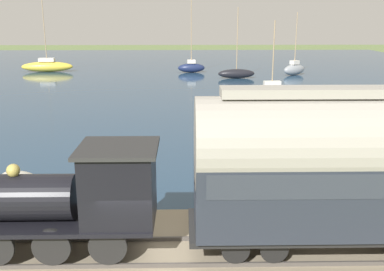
{
  "coord_description": "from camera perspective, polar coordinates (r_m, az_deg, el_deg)",
  "views": [
    {
      "loc": [
        -11.32,
        -0.97,
        7.02
      ],
      "look_at": [
        6.08,
        -1.3,
        2.34
      ],
      "focal_mm": 42.0,
      "sensor_mm": 36.0,
      "label": 1
    }
  ],
  "objects": [
    {
      "name": "sailboat_white",
      "position": [
        39.24,
        10.09,
        5.48
      ],
      "size": [
        1.33,
        4.85,
        6.61
      ],
      "rotation": [
        0.0,
        0.0,
        0.07
      ],
      "color": "white",
      "rests_on": "harbor_water"
    },
    {
      "name": "rail_embankment",
      "position": [
        13.34,
        -5.3,
        -15.56
      ],
      "size": [
        5.94,
        56.0,
        0.6
      ],
      "color": "gray",
      "rests_on": "ground"
    },
    {
      "name": "sailboat_black",
      "position": [
        52.14,
        5.66,
        7.88
      ],
      "size": [
        1.49,
        4.28,
        7.86
      ],
      "rotation": [
        0.0,
        0.0,
        0.06
      ],
      "color": "black",
      "rests_on": "harbor_water"
    },
    {
      "name": "harbor_water",
      "position": [
        55.18,
        -2.12,
        7.73
      ],
      "size": [
        80.0,
        80.0,
        0.01
      ],
      "color": "navy",
      "rests_on": "ground"
    },
    {
      "name": "sailboat_yellow",
      "position": [
        60.76,
        -17.91,
        8.39
      ],
      "size": [
        2.07,
        6.51,
        9.42
      ],
      "rotation": [
        0.0,
        0.0,
        0.07
      ],
      "color": "gold",
      "rests_on": "harbor_water"
    },
    {
      "name": "steam_locomotive",
      "position": [
        12.77,
        -15.19,
        -7.22
      ],
      "size": [
        2.07,
        5.97,
        3.44
      ],
      "color": "black",
      "rests_on": "rail_embankment"
    },
    {
      "name": "ground_plane",
      "position": [
        13.36,
        -5.32,
        -16.73
      ],
      "size": [
        200.0,
        200.0,
        0.0
      ],
      "primitive_type": "plane",
      "color": "#607542"
    },
    {
      "name": "sailboat_navy",
      "position": [
        57.2,
        -0.09,
        8.7
      ],
      "size": [
        1.52,
        3.45,
        8.9
      ],
      "rotation": [
        0.0,
        0.0,
        0.06
      ],
      "color": "#192347",
      "rests_on": "harbor_water"
    },
    {
      "name": "passenger_coach",
      "position": [
        12.83,
        18.35,
        -3.54
      ],
      "size": [
        2.55,
        8.24,
        4.62
      ],
      "color": "black",
      "rests_on": "rail_embankment"
    },
    {
      "name": "sailboat_gray",
      "position": [
        56.05,
        12.85,
        8.25
      ],
      "size": [
        2.89,
        3.43,
        7.34
      ],
      "rotation": [
        0.0,
        0.0,
        0.61
      ],
      "color": "gray",
      "rests_on": "harbor_water"
    },
    {
      "name": "rowboat_far_out",
      "position": [
        20.68,
        -20.93,
        -5.1
      ],
      "size": [
        2.13,
        2.44,
        0.49
      ],
      "rotation": [
        0.0,
        0.0,
        -0.59
      ],
      "color": "#B7B2A3",
      "rests_on": "harbor_water"
    }
  ]
}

